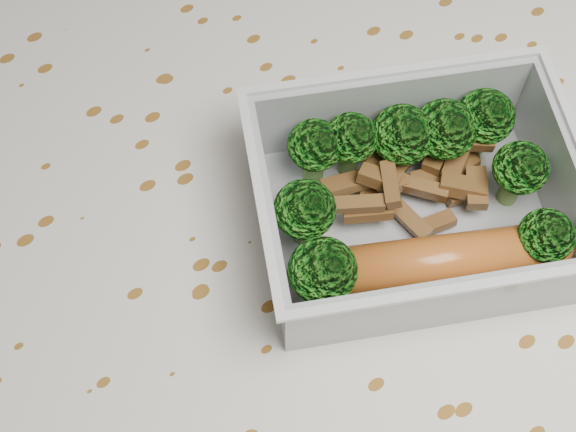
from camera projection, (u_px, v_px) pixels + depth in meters
dining_table at (288, 297)px, 0.51m from camera, size 1.40×0.90×0.75m
tablecloth at (288, 265)px, 0.47m from camera, size 1.46×0.96×0.19m
lunch_container at (413, 208)px, 0.42m from camera, size 0.20×0.18×0.06m
broccoli_florets at (406, 172)px, 0.41m from camera, size 0.16×0.13×0.04m
meat_pile at (421, 180)px, 0.43m from camera, size 0.10×0.06×0.03m
sausage at (437, 261)px, 0.40m from camera, size 0.13×0.07×0.03m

